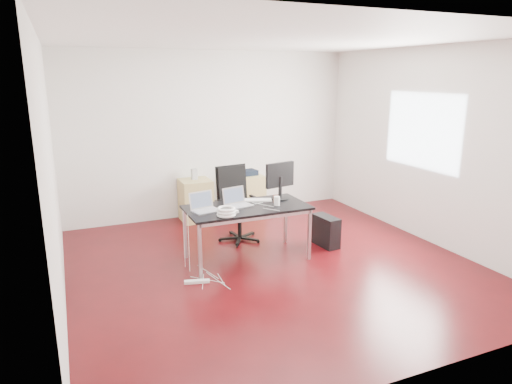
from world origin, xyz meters
name	(u,v)px	position (x,y,z in m)	size (l,w,h in m)	color
room_shell	(276,158)	(0.04, 0.00, 1.40)	(5.00, 5.00, 5.00)	#380609
desk	(247,210)	(-0.22, 0.33, 0.68)	(1.60, 0.80, 0.73)	black
office_chair	(237,200)	(-0.07, 1.11, 0.61)	(0.53, 0.55, 1.08)	black
filing_cabinet_left	(196,200)	(-0.39, 2.23, 0.35)	(0.50, 0.50, 0.70)	tan
filing_cabinet_right	(248,195)	(0.56, 2.23, 0.35)	(0.50, 0.50, 0.70)	tan
pc_tower	(326,231)	(1.00, 0.33, 0.22)	(0.20, 0.45, 0.44)	black
wastebasket	(214,210)	(-0.06, 2.25, 0.14)	(0.24, 0.24, 0.28)	black
power_strip	(197,282)	(-1.05, -0.13, 0.02)	(0.30, 0.06, 0.04)	white
laptop_left	(204,206)	(-0.79, 0.36, 0.79)	(0.38, 0.32, 0.23)	silver
laptop_right	(237,202)	(-0.33, 0.42, 0.79)	(0.38, 0.32, 0.23)	silver
monitor	(280,179)	(0.34, 0.51, 1.01)	(0.45, 0.26, 0.51)	black
keyboard	(255,200)	(-0.02, 0.53, 0.74)	(0.44, 0.14, 0.02)	white
cup_white	(277,201)	(0.16, 0.22, 0.79)	(0.08, 0.08, 0.12)	white
cup_brown	(276,199)	(0.21, 0.36, 0.78)	(0.08, 0.08, 0.10)	#50271B
cable_coil	(226,212)	(-0.61, 0.05, 0.78)	(0.24, 0.24, 0.11)	white
power_adapter	(235,212)	(-0.46, 0.13, 0.74)	(0.07, 0.07, 0.03)	white
speaker	(194,174)	(-0.39, 2.28, 0.79)	(0.09, 0.08, 0.18)	#9E9E9E
navy_garment	(248,173)	(0.57, 2.24, 0.74)	(0.30, 0.24, 0.09)	black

